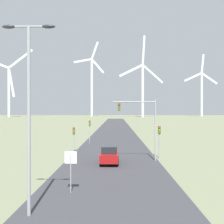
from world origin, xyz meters
TOP-DOWN VIEW (x-y plane):
  - road_surface at (0.00, 48.00)m, footprint 10.00×240.00m
  - streetlamp at (-4.08, 6.10)m, footprint 2.76×0.32m
  - stop_sign_near at (-2.57, 9.85)m, footprint 0.81×0.07m
  - traffic_light_post_near_left at (-5.04, 26.28)m, footprint 0.28×0.34m
  - traffic_light_post_near_right at (5.33, 22.37)m, footprint 0.28×0.34m
  - traffic_light_post_mid_left at (-3.93, 35.46)m, footprint 0.28×0.33m
  - traffic_light_mast_overhead at (3.13, 21.01)m, footprint 4.69×0.35m
  - car_approaching at (-0.26, 19.46)m, footprint 1.88×4.12m
  - wind_turbine_far_left at (-88.43, 207.65)m, footprint 42.21×6.72m
  - wind_turbine_left at (-22.02, 231.82)m, footprint 28.05×2.60m
  - wind_turbine_center at (21.90, 205.74)m, footprint 37.90×20.31m
  - wind_turbine_right at (79.79, 237.17)m, footprint 30.99×2.60m

SIDE VIEW (x-z plane):
  - road_surface at x=0.00m, z-range 0.00..0.01m
  - car_approaching at x=-0.26m, z-range 0.00..1.83m
  - stop_sign_near at x=-2.57m, z-range 0.55..3.29m
  - traffic_light_post_near_left at x=-5.04m, z-range 0.76..4.01m
  - traffic_light_post_near_right at x=5.33m, z-range 0.86..4.53m
  - traffic_light_post_mid_left at x=-3.93m, z-range 0.89..4.68m
  - traffic_light_mast_overhead at x=3.13m, z-range 1.39..8.01m
  - streetlamp at x=-4.08m, z-range 1.23..11.09m
  - wind_turbine_right at x=79.79m, z-range -3.81..53.90m
  - wind_turbine_far_left at x=-88.43m, z-range -2.14..54.75m
  - wind_turbine_center at x=21.90m, z-range -6.06..60.62m
  - wind_turbine_left at x=-22.02m, z-range -2.94..65.59m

